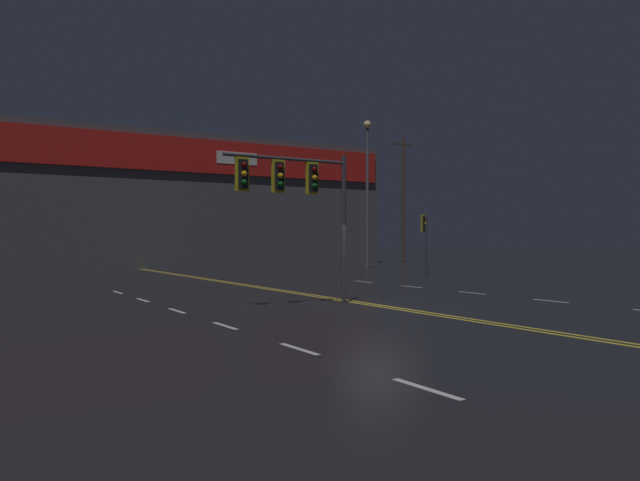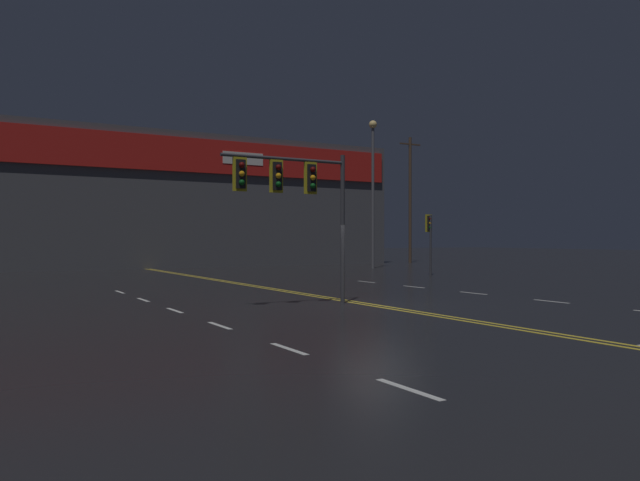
# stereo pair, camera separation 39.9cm
# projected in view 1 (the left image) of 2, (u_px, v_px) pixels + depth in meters

# --- Properties ---
(ground_plane) EXTENTS (200.00, 200.00, 0.00)m
(ground_plane) POSITION_uv_depth(u_px,v_px,m) (377.00, 306.00, 19.19)
(ground_plane) COLOR black
(road_markings) EXTENTS (17.09, 60.00, 0.01)m
(road_markings) POSITION_uv_depth(u_px,v_px,m) (448.00, 309.00, 18.25)
(road_markings) COLOR gold
(road_markings) RESTS_ON ground
(traffic_signal_median) EXTENTS (4.19, 0.36, 4.73)m
(traffic_signal_median) POSITION_uv_depth(u_px,v_px,m) (293.00, 186.00, 18.95)
(traffic_signal_median) COLOR #38383D
(traffic_signal_median) RESTS_ON ground
(traffic_signal_corner_northeast) EXTENTS (0.42, 0.36, 3.45)m
(traffic_signal_corner_northeast) POSITION_uv_depth(u_px,v_px,m) (425.00, 231.00, 35.39)
(traffic_signal_corner_northeast) COLOR #38383D
(traffic_signal_corner_northeast) RESTS_ON ground
(streetlight_near_left) EXTENTS (0.56, 0.56, 10.39)m
(streetlight_near_left) POSITION_uv_depth(u_px,v_px,m) (367.00, 175.00, 43.78)
(streetlight_near_left) COLOR #59595E
(streetlight_near_left) RESTS_ON ground
(building_backdrop) EXTENTS (39.85, 10.23, 9.72)m
(building_backdrop) POSITION_uv_depth(u_px,v_px,m) (124.00, 202.00, 46.82)
(building_backdrop) COLOR #4C4C51
(building_backdrop) RESTS_ON ground
(utility_pole_row) EXTENTS (46.90, 0.26, 10.97)m
(utility_pole_row) POSITION_uv_depth(u_px,v_px,m) (150.00, 187.00, 43.26)
(utility_pole_row) COLOR #4C3828
(utility_pole_row) RESTS_ON ground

